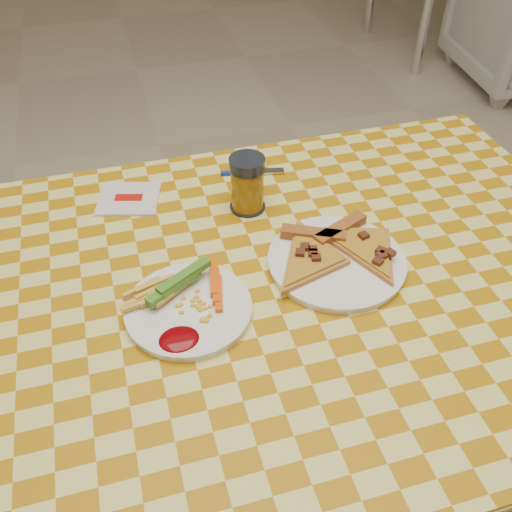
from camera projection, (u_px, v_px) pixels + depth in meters
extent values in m
plane|color=beige|center=(265.00, 491.00, 1.48)|extent=(8.00, 8.00, 0.00)
cylinder|color=silver|center=(11.00, 350.00, 1.37)|extent=(0.06, 0.06, 0.71)
cylinder|color=silver|center=(416.00, 266.00, 1.59)|extent=(0.06, 0.06, 0.71)
cube|color=brown|center=(269.00, 295.00, 0.99)|extent=(1.20, 0.80, 0.04)
cylinder|color=silver|center=(427.00, 11.00, 3.10)|extent=(0.06, 0.06, 0.71)
cylinder|color=white|center=(189.00, 310.00, 0.92)|extent=(0.23, 0.23, 0.01)
cylinder|color=white|center=(336.00, 262.00, 1.00)|extent=(0.28, 0.28, 0.01)
cube|color=#17620F|center=(179.00, 281.00, 0.92)|extent=(0.11, 0.08, 0.02)
cube|color=#F25A0A|center=(216.00, 286.00, 0.94)|extent=(0.07, 0.09, 0.02)
ellipsoid|color=#6C0206|center=(179.00, 340.00, 0.86)|extent=(0.06, 0.05, 0.01)
cube|color=#9D4C23|center=(313.00, 235.00, 1.03)|extent=(0.12, 0.07, 0.02)
cube|color=#9D4C23|center=(340.00, 230.00, 1.04)|extent=(0.12, 0.07, 0.02)
cylinder|color=black|center=(248.00, 206.00, 1.13)|extent=(0.07, 0.07, 0.01)
cylinder|color=#895E0E|center=(247.00, 189.00, 1.10)|extent=(0.06, 0.06, 0.09)
cylinder|color=black|center=(247.00, 164.00, 1.06)|extent=(0.07, 0.07, 0.02)
cube|color=silver|center=(129.00, 199.00, 1.15)|extent=(0.14, 0.14, 0.01)
cube|color=#B4150A|center=(129.00, 197.00, 1.14)|extent=(0.06, 0.04, 0.00)
cube|color=#162D99|center=(243.00, 172.00, 1.22)|extent=(0.10, 0.03, 0.01)
cube|color=silver|center=(274.00, 171.00, 1.22)|extent=(0.05, 0.03, 0.00)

